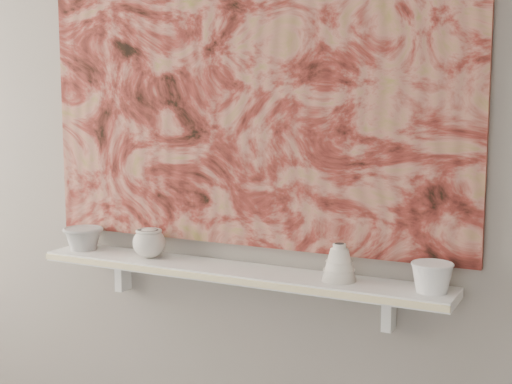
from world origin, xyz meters
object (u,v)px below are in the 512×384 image
Objects in this scene: bowl_grey at (83,238)px; bowl_white at (432,277)px; shelf at (234,273)px; painting at (245,75)px; bell_vessel at (339,262)px; cup_cream at (149,243)px.

bowl_white reaches higher than bowl_grey.
shelf is 0.63m from painting.
bell_vessel reaches higher than shelf.
bowl_grey is 0.97m from bell_vessel.
shelf is at bearing 0.00° from cup_cream.
bowl_white is at bearing 0.00° from bell_vessel.
shelf is 0.36m from bell_vessel.
painting reaches higher than bell_vessel.
painting is (0.00, 0.08, 0.62)m from shelf.
bell_vessel is (0.68, 0.00, 0.01)m from cup_cream.
bell_vessel reaches higher than cup_cream.
painting is 10.52× the size of bowl_grey.
bowl_grey is 1.26× the size of bell_vessel.
painting is at bearing 167.19° from bell_vessel.
bowl_grey is 0.28m from cup_cream.
painting reaches higher than bowl_grey.
bowl_grey is at bearing 180.00° from bell_vessel.
bell_vessel is at bearing 0.00° from cup_cream.
painting is at bearing 13.83° from cup_cream.
painting is 0.85m from bowl_white.
shelf is 0.61m from bowl_grey.
shelf is 0.63m from bowl_white.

